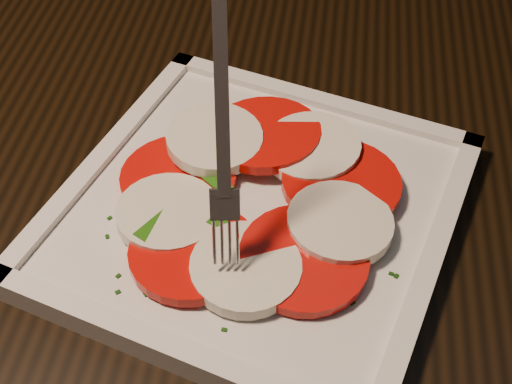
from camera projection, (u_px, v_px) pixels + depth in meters
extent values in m
cube|color=black|center=(209.00, 161.00, 0.60)|extent=(1.22, 0.83, 0.04)
cube|color=black|center=(337.00, 25.00, 1.24)|extent=(0.44, 0.44, 0.04)
cylinder|color=black|center=(219.00, 182.00, 1.32)|extent=(0.04, 0.04, 0.41)
cylinder|color=black|center=(415.00, 209.00, 1.27)|extent=(0.04, 0.04, 0.41)
cylinder|color=black|center=(255.00, 66.00, 1.56)|extent=(0.04, 0.04, 0.41)
cylinder|color=black|center=(422.00, 86.00, 1.51)|extent=(0.04, 0.04, 0.41)
cube|color=silver|center=(256.00, 213.00, 0.53)|extent=(0.34, 0.34, 0.01)
cylinder|color=#CC0604|center=(179.00, 177.00, 0.53)|extent=(0.09, 0.09, 0.01)
cylinder|color=beige|center=(168.00, 214.00, 0.51)|extent=(0.07, 0.07, 0.01)
cylinder|color=#CC0604|center=(193.00, 251.00, 0.48)|extent=(0.09, 0.09, 0.01)
cylinder|color=beige|center=(246.00, 268.00, 0.47)|extent=(0.07, 0.07, 0.01)
cylinder|color=#CC0604|center=(304.00, 259.00, 0.48)|extent=(0.09, 0.09, 0.01)
cylinder|color=beige|center=(340.00, 223.00, 0.49)|extent=(0.07, 0.07, 0.01)
cylinder|color=#CC0604|center=(341.00, 182.00, 0.52)|extent=(0.09, 0.09, 0.01)
cylinder|color=beige|center=(312.00, 148.00, 0.54)|extent=(0.07, 0.07, 0.01)
cylinder|color=#CC0604|center=(265.00, 134.00, 0.55)|extent=(0.09, 0.09, 0.02)
cylinder|color=beige|center=(215.00, 139.00, 0.55)|extent=(0.07, 0.07, 0.02)
cube|color=#235E10|center=(348.00, 188.00, 0.52)|extent=(0.04, 0.02, 0.01)
cube|color=#235E10|center=(281.00, 150.00, 0.54)|extent=(0.01, 0.04, 0.00)
cube|color=#235E10|center=(212.00, 178.00, 0.52)|extent=(0.04, 0.03, 0.00)
cube|color=#235E10|center=(217.00, 222.00, 0.49)|extent=(0.04, 0.02, 0.01)
cube|color=#235E10|center=(337.00, 232.00, 0.49)|extent=(0.04, 0.04, 0.00)
cube|color=#235E10|center=(316.00, 166.00, 0.53)|extent=(0.03, 0.04, 0.00)
cube|color=#235E10|center=(157.00, 224.00, 0.49)|extent=(0.03, 0.04, 0.00)
cube|color=#235E10|center=(304.00, 162.00, 0.54)|extent=(0.04, 0.03, 0.00)
cube|color=#235E10|center=(300.00, 184.00, 0.52)|extent=(0.03, 0.03, 0.01)
cube|color=#0F3609|center=(391.00, 274.00, 0.48)|extent=(0.00, 0.00, 0.00)
cube|color=#0F3609|center=(342.00, 154.00, 0.56)|extent=(0.00, 0.00, 0.00)
cube|color=#0F3609|center=(378.00, 253.00, 0.49)|extent=(0.00, 0.00, 0.00)
cube|color=#0F3609|center=(350.00, 151.00, 0.56)|extent=(0.00, 0.00, 0.00)
cube|color=#0F3609|center=(369.00, 230.00, 0.50)|extent=(0.00, 0.00, 0.00)
cube|color=#0F3609|center=(299.00, 122.00, 0.58)|extent=(0.00, 0.00, 0.00)
cube|color=#0F3609|center=(110.00, 218.00, 0.51)|extent=(0.00, 0.00, 0.00)
cube|color=#0F3609|center=(224.00, 330.00, 0.45)|extent=(0.00, 0.00, 0.00)
cube|color=#0F3609|center=(332.00, 305.00, 0.46)|extent=(0.00, 0.00, 0.00)
cube|color=#0F3609|center=(352.00, 303.00, 0.46)|extent=(0.00, 0.00, 0.00)
cube|color=#0F3609|center=(107.00, 237.00, 0.50)|extent=(0.00, 0.00, 0.00)
cube|color=#0F3609|center=(396.00, 276.00, 0.48)|extent=(0.00, 0.00, 0.00)
cube|color=#0F3609|center=(379.00, 220.00, 0.51)|extent=(0.00, 0.00, 0.00)
cube|color=#0F3609|center=(118.00, 292.00, 0.47)|extent=(0.00, 0.00, 0.00)
cube|color=#0F3609|center=(127.00, 243.00, 0.49)|extent=(0.00, 0.00, 0.00)
cube|color=#0F3609|center=(220.00, 102.00, 0.60)|extent=(0.00, 0.00, 0.00)
cube|color=#0F3609|center=(274.00, 122.00, 0.58)|extent=(0.00, 0.00, 0.00)
cube|color=#0F3609|center=(356.00, 283.00, 0.47)|extent=(0.00, 0.00, 0.00)
cube|color=#0F3609|center=(340.00, 147.00, 0.56)|extent=(0.00, 0.00, 0.00)
cube|color=#0F3609|center=(148.00, 160.00, 0.55)|extent=(0.00, 0.00, 0.00)
cube|color=#0F3609|center=(362.00, 270.00, 0.48)|extent=(0.00, 0.00, 0.00)
cube|color=#0F3609|center=(145.00, 294.00, 0.47)|extent=(0.00, 0.00, 0.00)
cube|color=#0F3609|center=(118.00, 276.00, 0.48)|extent=(0.00, 0.00, 0.00)
cube|color=#0F3609|center=(212.00, 114.00, 0.59)|extent=(0.00, 0.00, 0.00)
cube|color=#0F3609|center=(148.00, 146.00, 0.56)|extent=(0.00, 0.00, 0.00)
cube|color=#0F3609|center=(144.00, 274.00, 0.48)|extent=(0.00, 0.00, 0.00)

